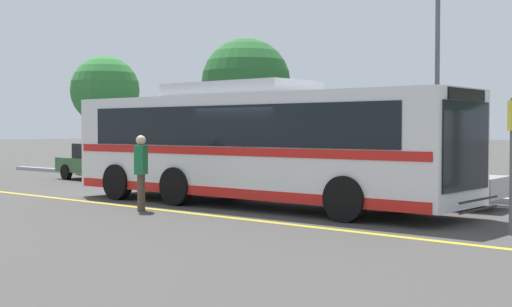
% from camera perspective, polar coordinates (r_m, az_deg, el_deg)
% --- Properties ---
extents(ground_plane, '(220.00, 220.00, 0.00)m').
position_cam_1_polar(ground_plane, '(18.08, 0.45, -4.36)').
color(ground_plane, '#423F3D').
extents(lane_strip_0, '(31.31, 0.20, 0.01)m').
position_cam_1_polar(lane_strip_0, '(16.87, -4.94, -4.81)').
color(lane_strip_0, gold).
rests_on(lane_strip_0, ground_plane).
extents(curb_strip, '(39.31, 0.36, 0.15)m').
position_cam_1_polar(curb_strip, '(22.29, 8.20, -2.98)').
color(curb_strip, '#99999E').
rests_on(curb_strip, ground_plane).
extents(transit_bus, '(11.68, 2.90, 3.20)m').
position_cam_1_polar(transit_bus, '(18.36, -0.04, 0.86)').
color(transit_bus, silver).
rests_on(transit_bus, ground_plane).
extents(parked_car_0, '(4.39, 2.09, 1.42)m').
position_cam_1_polar(parked_car_0, '(28.24, -12.21, -0.66)').
color(parked_car_0, '#335B33').
rests_on(parked_car_0, ground_plane).
extents(parked_car_1, '(4.28, 2.09, 1.57)m').
position_cam_1_polar(parked_car_1, '(23.27, -1.93, -1.00)').
color(parked_car_1, navy).
rests_on(parked_car_1, ground_plane).
extents(parked_car_2, '(4.62, 2.06, 1.31)m').
position_cam_1_polar(parked_car_2, '(19.08, 12.72, -2.05)').
color(parked_car_2, '#9E9EA3').
rests_on(parked_car_2, ground_plane).
extents(pedestrian_0, '(0.41, 0.47, 1.84)m').
position_cam_1_polar(pedestrian_0, '(17.53, -9.18, -1.10)').
color(pedestrian_0, brown).
rests_on(pedestrian_0, ground_plane).
extents(bus_stop_sign, '(0.07, 0.40, 2.57)m').
position_cam_1_polar(bus_stop_sign, '(14.15, 19.78, 0.33)').
color(bus_stop_sign, '#59595E').
rests_on(bus_stop_sign, ground_plane).
extents(street_lamp, '(0.42, 0.42, 6.47)m').
position_cam_1_polar(street_lamp, '(21.79, 14.31, 7.96)').
color(street_lamp, '#59595E').
rests_on(street_lamp, ground_plane).
extents(tree_1, '(3.44, 3.44, 5.47)m').
position_cam_1_polar(tree_1, '(27.48, -0.80, 5.63)').
color(tree_1, '#513823').
rests_on(tree_1, ground_plane).
extents(tree_2, '(3.18, 3.18, 5.37)m').
position_cam_1_polar(tree_2, '(33.85, -11.99, 4.94)').
color(tree_2, '#513823').
rests_on(tree_2, ground_plane).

